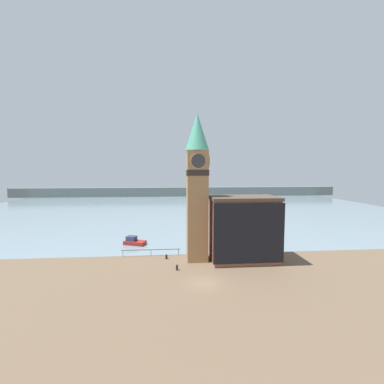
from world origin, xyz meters
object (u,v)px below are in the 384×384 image
Objects in this scene: pier_building at (243,228)px; mooring_bollard_far at (177,267)px; boat_near at (134,241)px; clock_tower at (197,183)px; mooring_bollard_near at (166,256)px.

pier_building is 13.01× the size of mooring_bollard_far.
pier_building is 21.95m from boat_near.
mooring_bollard_near is (-4.98, 0.72, -12.03)m from clock_tower.
clock_tower is at bearing -8.23° from mooring_bollard_near.
pier_building is 13.33m from mooring_bollard_near.
pier_building is 12.23m from mooring_bollard_far.
boat_near is 15.92m from mooring_bollard_far.
boat_near is 5.92× the size of mooring_bollard_near.
boat_near reaches higher than mooring_bollard_near.
mooring_bollard_far is at bearing -128.74° from clock_tower.
mooring_bollard_far is at bearing -38.82° from boat_near.
boat_near reaches higher than mooring_bollard_far.
pier_building is at bearing -6.26° from clock_tower.
mooring_bollard_far is (8.06, -13.72, -0.14)m from boat_near.
clock_tower reaches higher than pier_building.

